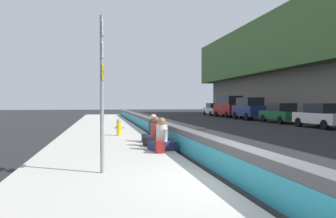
# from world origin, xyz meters

# --- Properties ---
(ground_plane) EXTENTS (160.00, 160.00, 0.00)m
(ground_plane) POSITION_xyz_m (0.00, 0.00, 0.00)
(ground_plane) COLOR #232326
(ground_plane) RESTS_ON ground
(sidewalk_strip) EXTENTS (80.00, 4.40, 0.14)m
(sidewalk_strip) POSITION_xyz_m (0.00, 2.65, 0.07)
(sidewalk_strip) COLOR #B5B2A8
(sidewalk_strip) RESTS_ON ground_plane
(jersey_barrier) EXTENTS (76.00, 0.45, 0.85)m
(jersey_barrier) POSITION_xyz_m (0.00, 0.00, 0.42)
(jersey_barrier) COLOR #545456
(jersey_barrier) RESTS_ON ground_plane
(route_sign_post) EXTENTS (0.44, 0.09, 3.60)m
(route_sign_post) POSITION_xyz_m (1.34, 2.82, 2.23)
(route_sign_post) COLOR gray
(route_sign_post) RESTS_ON sidewalk_strip
(fire_hydrant) EXTENTS (0.26, 0.46, 0.88)m
(fire_hydrant) POSITION_xyz_m (9.98, 1.98, 0.59)
(fire_hydrant) COLOR gold
(fire_hydrant) RESTS_ON sidewalk_strip
(seated_person_foreground) EXTENTS (0.85, 0.93, 1.11)m
(seated_person_foreground) POSITION_xyz_m (4.68, 0.82, 0.49)
(seated_person_foreground) COLOR #23284C
(seated_person_foreground) RESTS_ON sidewalk_strip
(seated_person_middle) EXTENTS (0.84, 0.93, 1.10)m
(seated_person_middle) POSITION_xyz_m (5.72, 0.85, 0.48)
(seated_person_middle) COLOR black
(seated_person_middle) RESTS_ON sidewalk_strip
(seated_person_rear) EXTENTS (0.82, 0.92, 1.15)m
(seated_person_rear) POSITION_xyz_m (7.05, 0.74, 0.50)
(seated_person_rear) COLOR #23284C
(seated_person_rear) RESTS_ON sidewalk_strip
(backpack) EXTENTS (0.32, 0.28, 0.40)m
(backpack) POSITION_xyz_m (4.03, 1.02, 0.33)
(backpack) COLOR maroon
(backpack) RESTS_ON sidewalk_strip
(parked_car_third) EXTENTS (4.52, 1.98, 1.71)m
(parked_car_third) POSITION_xyz_m (13.80, -12.13, 0.86)
(parked_car_third) COLOR silver
(parked_car_third) RESTS_ON ground_plane
(parked_car_fourth) EXTENTS (4.50, 1.95, 1.71)m
(parked_car_fourth) POSITION_xyz_m (19.53, -12.34, 0.86)
(parked_car_fourth) COLOR #145128
(parked_car_fourth) RESTS_ON ground_plane
(parked_car_midline) EXTENTS (4.85, 2.17, 2.28)m
(parked_car_midline) POSITION_xyz_m (25.21, -12.11, 1.18)
(parked_car_midline) COLOR navy
(parked_car_midline) RESTS_ON ground_plane
(parked_car_far) EXTENTS (5.12, 2.15, 2.56)m
(parked_car_far) POSITION_xyz_m (30.91, -12.18, 1.35)
(parked_car_far) COLOR maroon
(parked_car_far) RESTS_ON ground_plane
(parked_car_farther) EXTENTS (4.57, 2.08, 1.71)m
(parked_car_farther) POSITION_xyz_m (36.55, -12.28, 0.86)
(parked_car_farther) COLOR silver
(parked_car_farther) RESTS_ON ground_plane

